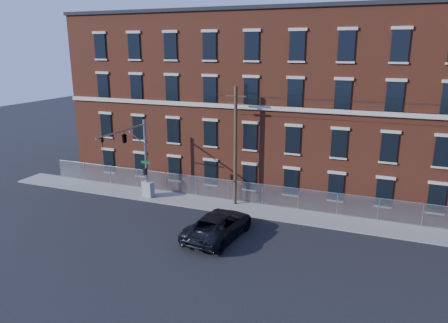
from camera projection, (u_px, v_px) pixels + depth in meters
name	position (u px, v px, depth m)	size (l,w,h in m)	color
ground	(185.00, 227.00, 31.32)	(140.00, 140.00, 0.00)	black
sidewalk	(355.00, 224.00, 31.60)	(65.00, 3.00, 0.12)	gray
mill_building	(370.00, 104.00, 37.49)	(55.30, 14.32, 16.30)	brown
chain_link_fence	(358.00, 206.00, 32.50)	(59.06, 0.06, 1.85)	#A5A8AD
traffic_signal_mast	(130.00, 145.00, 33.96)	(0.90, 6.75, 7.00)	#9EA0A5
utility_pole_near	(235.00, 145.00, 34.24)	(1.80, 0.28, 10.00)	#4B3625
pickup_truck	(218.00, 225.00, 29.40)	(3.01, 6.52, 1.81)	black
utility_cabinet	(148.00, 189.00, 37.17)	(1.10, 0.55, 1.38)	gray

